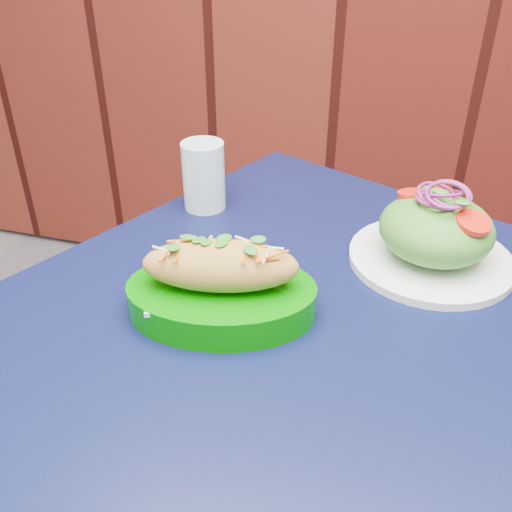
# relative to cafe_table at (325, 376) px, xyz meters

# --- Properties ---
(cafe_table) EXTENTS (1.05, 1.05, 0.75)m
(cafe_table) POSITION_rel_cafe_table_xyz_m (0.00, 0.00, 0.00)
(cafe_table) COLOR black
(cafe_table) RESTS_ON ground
(banh_mi_basket) EXTENTS (0.27, 0.21, 0.11)m
(banh_mi_basket) POSITION_rel_cafe_table_xyz_m (-0.14, -0.02, 0.13)
(banh_mi_basket) COLOR #027500
(banh_mi_basket) RESTS_ON cafe_table
(salad_plate) EXTENTS (0.23, 0.23, 0.12)m
(salad_plate) POSITION_rel_cafe_table_xyz_m (0.11, 0.18, 0.13)
(salad_plate) COLOR white
(salad_plate) RESTS_ON cafe_table
(water_glass) EXTENTS (0.07, 0.07, 0.11)m
(water_glass) POSITION_rel_cafe_table_xyz_m (-0.26, 0.25, 0.14)
(water_glass) COLOR silver
(water_glass) RESTS_ON cafe_table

